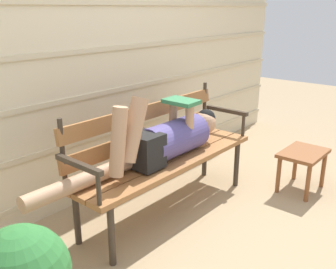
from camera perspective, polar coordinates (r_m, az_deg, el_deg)
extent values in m
plane|color=tan|center=(2.95, 2.61, -12.27)|extent=(12.00, 12.00, 0.00)
cube|color=beige|center=(3.13, -9.49, 12.60)|extent=(5.31, 0.06, 2.40)
cube|color=beige|center=(3.37, -8.19, -5.13)|extent=(5.31, 0.02, 0.04)
cube|color=beige|center=(3.25, -8.46, 0.44)|extent=(5.31, 0.02, 0.04)
cube|color=beige|center=(3.16, -8.75, 6.37)|extent=(5.31, 0.02, 0.04)
cube|color=beige|center=(3.11, -9.06, 12.57)|extent=(5.31, 0.02, 0.04)
cube|color=beige|center=(3.09, -9.40, 18.90)|extent=(5.31, 0.02, 0.04)
cube|color=#9E6638|center=(2.78, 2.29, -4.50)|extent=(1.65, 0.14, 0.04)
cube|color=#9E6638|center=(2.86, 0.00, -3.77)|extent=(1.65, 0.14, 0.04)
cube|color=#9E6638|center=(2.95, -2.16, -3.07)|extent=(1.65, 0.14, 0.04)
cube|color=#9E6638|center=(2.95, -3.15, -0.32)|extent=(1.59, 0.05, 0.11)
cube|color=#9E6638|center=(2.89, -3.21, 3.35)|extent=(1.59, 0.05, 0.11)
cylinder|color=#382D23|center=(2.45, -15.51, -2.50)|extent=(0.03, 0.03, 0.43)
cylinder|color=#382D23|center=(3.49, 5.47, 4.27)|extent=(0.03, 0.03, 0.43)
cylinder|color=#382D23|center=(2.40, -8.50, -14.70)|extent=(0.04, 0.04, 0.41)
cylinder|color=#382D23|center=(3.41, 10.18, -4.34)|extent=(0.04, 0.04, 0.41)
cylinder|color=#382D23|center=(2.63, -13.51, -11.83)|extent=(0.04, 0.04, 0.41)
cylinder|color=#382D23|center=(3.58, 5.51, -3.03)|extent=(0.04, 0.04, 0.41)
cube|color=#382D23|center=(2.27, -13.27, -4.39)|extent=(0.04, 0.41, 0.03)
cylinder|color=#382D23|center=(2.19, -10.39, -7.98)|extent=(0.03, 0.03, 0.20)
cube|color=#382D23|center=(3.41, 8.79, 3.56)|extent=(0.04, 0.41, 0.03)
cylinder|color=#382D23|center=(3.36, 11.16, 1.41)|extent=(0.03, 0.03, 0.20)
cylinder|color=#514784|center=(2.86, 0.94, -0.53)|extent=(0.54, 0.27, 0.27)
cube|color=black|center=(2.63, -3.66, -2.32)|extent=(0.20, 0.25, 0.24)
sphere|color=tan|center=(3.15, 5.48, 1.75)|extent=(0.19, 0.19, 0.19)
sphere|color=black|center=(3.15, 5.71, 2.40)|extent=(0.16, 0.16, 0.16)
cylinder|color=tan|center=(2.42, -5.15, 0.74)|extent=(0.24, 0.11, 0.43)
cylinder|color=tan|center=(2.35, -7.47, -1.11)|extent=(0.15, 0.09, 0.45)
cylinder|color=tan|center=(2.41, -12.73, -6.80)|extent=(0.81, 0.10, 0.10)
cylinder|color=tan|center=(2.83, 3.25, 1.94)|extent=(0.06, 0.06, 0.25)
cylinder|color=tan|center=(2.93, 0.76, 2.52)|extent=(0.06, 0.06, 0.25)
cube|color=#337A4C|center=(2.85, 2.02, 4.96)|extent=(0.19, 0.26, 0.03)
cube|color=brown|center=(3.42, 19.62, -2.64)|extent=(0.44, 0.32, 0.03)
cylinder|color=brown|center=(3.30, 20.19, -6.86)|extent=(0.04, 0.04, 0.32)
cylinder|color=brown|center=(3.61, 22.21, -4.91)|extent=(0.04, 0.04, 0.32)
cylinder|color=brown|center=(3.38, 16.20, -5.81)|extent=(0.04, 0.04, 0.32)
cylinder|color=brown|center=(3.68, 18.52, -4.00)|extent=(0.04, 0.04, 0.32)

